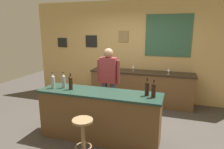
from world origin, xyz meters
TOP-DOWN VIEW (x-y plane):
  - ground_plane at (0.00, 0.00)m, footprint 10.00×10.00m
  - back_wall at (0.02, 2.03)m, footprint 6.00×0.09m
  - bar_counter at (0.00, -0.40)m, footprint 2.25×0.60m
  - side_counter at (0.40, 1.65)m, footprint 2.77×0.56m
  - bartender at (-0.13, 0.47)m, footprint 0.52×0.21m
  - bar_stool at (-0.01, -1.07)m, footprint 0.32×0.32m
  - wine_bottle_a at (-0.92, -0.46)m, footprint 0.07×0.07m
  - wine_bottle_b at (-0.74, -0.38)m, footprint 0.07×0.07m
  - wine_bottle_c at (-0.56, -0.43)m, footprint 0.07×0.07m
  - wine_bottle_d at (0.84, -0.34)m, footprint 0.07×0.07m
  - wine_bottle_e at (0.96, -0.40)m, footprint 0.07×0.07m
  - wine_glass_a at (-0.41, 1.58)m, footprint 0.07×0.07m
  - wine_glass_b at (0.17, 1.67)m, footprint 0.07×0.07m
  - wine_glass_c at (1.11, 1.55)m, footprint 0.07×0.07m

SIDE VIEW (x-z plane):
  - ground_plane at x=0.00m, z-range 0.00..0.00m
  - side_counter at x=0.40m, z-range 0.00..0.90m
  - bar_stool at x=-0.01m, z-range 0.12..0.80m
  - bar_counter at x=0.00m, z-range 0.00..0.92m
  - bartender at x=-0.13m, z-range 0.13..1.75m
  - wine_glass_a at x=-0.41m, z-range 0.93..1.09m
  - wine_glass_b at x=0.17m, z-range 0.93..1.09m
  - wine_glass_c at x=1.11m, z-range 0.93..1.09m
  - wine_bottle_a at x=-0.92m, z-range 0.90..1.21m
  - wine_bottle_b at x=-0.74m, z-range 0.90..1.21m
  - wine_bottle_c at x=-0.56m, z-range 0.90..1.21m
  - wine_bottle_d at x=0.84m, z-range 0.90..1.21m
  - wine_bottle_e at x=0.96m, z-range 0.90..1.21m
  - back_wall at x=0.02m, z-range 0.01..2.81m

